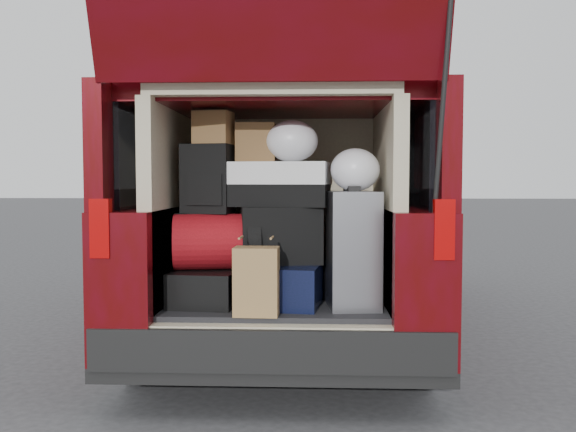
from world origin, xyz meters
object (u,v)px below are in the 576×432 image
(black_hardshell, at_px, (208,286))
(kraft_bag, at_px, (256,281))
(red_duffel, at_px, (217,242))
(backpack, at_px, (207,179))
(navy_hardshell, at_px, (283,283))
(twotone_duffel, at_px, (279,184))
(silver_roller, at_px, (352,249))
(black_soft_case, at_px, (281,235))

(black_hardshell, height_order, kraft_bag, kraft_bag)
(kraft_bag, bearing_deg, black_hardshell, 137.32)
(red_duffel, height_order, backpack, backpack)
(navy_hardshell, bearing_deg, kraft_bag, -103.70)
(black_hardshell, height_order, twotone_duffel, twotone_duffel)
(black_hardshell, bearing_deg, red_duffel, 1.85)
(silver_roller, relative_size, kraft_bag, 1.80)
(navy_hardshell, relative_size, red_duffel, 1.09)
(black_hardshell, relative_size, black_soft_case, 1.09)
(kraft_bag, xyz_separation_m, backpack, (-0.32, 0.37, 0.54))
(silver_roller, height_order, black_soft_case, silver_roller)
(navy_hardshell, height_order, backpack, backpack)
(kraft_bag, distance_m, backpack, 0.73)
(navy_hardshell, relative_size, twotone_duffel, 0.93)
(silver_roller, height_order, red_duffel, silver_roller)
(red_duffel, height_order, black_soft_case, black_soft_case)
(navy_hardshell, xyz_separation_m, twotone_duffel, (-0.02, 0.07, 0.57))
(navy_hardshell, bearing_deg, black_soft_case, 131.40)
(navy_hardshell, xyz_separation_m, black_soft_case, (-0.01, 0.02, 0.28))
(twotone_duffel, bearing_deg, kraft_bag, -96.87)
(black_soft_case, bearing_deg, red_duffel, 174.92)
(navy_hardshell, xyz_separation_m, kraft_bag, (-0.12, -0.32, 0.06))
(silver_roller, relative_size, twotone_duffel, 1.13)
(kraft_bag, bearing_deg, red_duffel, 131.94)
(twotone_duffel, bearing_deg, navy_hardshell, -62.41)
(black_hardshell, relative_size, backpack, 1.23)
(red_duffel, bearing_deg, twotone_duffel, 2.99)
(navy_hardshell, distance_m, silver_roller, 0.45)
(kraft_bag, bearing_deg, black_soft_case, 73.67)
(black_hardshell, bearing_deg, navy_hardshell, 5.95)
(black_hardshell, distance_m, kraft_bag, 0.45)
(black_soft_case, bearing_deg, kraft_bag, -117.72)
(silver_roller, bearing_deg, red_duffel, 171.75)
(black_hardshell, xyz_separation_m, kraft_bag, (0.31, -0.31, 0.08))
(red_duffel, bearing_deg, black_soft_case, -4.92)
(silver_roller, xyz_separation_m, twotone_duffel, (-0.42, 0.11, 0.36))
(kraft_bag, xyz_separation_m, twotone_duffel, (0.10, 0.38, 0.51))
(black_hardshell, bearing_deg, kraft_bag, -39.63)
(kraft_bag, height_order, twotone_duffel, twotone_duffel)
(red_duffel, xyz_separation_m, backpack, (-0.06, 0.06, 0.36))
(black_hardshell, height_order, silver_roller, silver_roller)
(black_hardshell, relative_size, silver_roller, 0.76)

